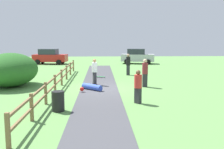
{
  "coord_description": "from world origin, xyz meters",
  "views": [
    {
      "loc": [
        0.09,
        -16.17,
        3.2
      ],
      "look_at": [
        0.8,
        -0.62,
        1.0
      ],
      "focal_mm": 40.78,
      "sensor_mm": 36.0,
      "label": 1
    }
  ],
  "objects_px": {
    "bystander_red": "(138,85)",
    "bystander_maroon": "(145,71)",
    "skateboard_loose": "(100,77)",
    "skater_fallen": "(91,87)",
    "skater_riding": "(95,70)",
    "trash_bin": "(58,101)",
    "parked_car_silver": "(137,56)",
    "bystander_black": "(128,63)",
    "bush_large": "(10,70)",
    "parked_car_red": "(50,56)"
  },
  "relations": [
    {
      "from": "skater_fallen",
      "to": "skateboard_loose",
      "type": "bearing_deg",
      "value": 83.64
    },
    {
      "from": "skateboard_loose",
      "to": "bystander_red",
      "type": "distance_m",
      "value": 8.73
    },
    {
      "from": "bystander_maroon",
      "to": "skater_riding",
      "type": "bearing_deg",
      "value": 166.41
    },
    {
      "from": "skateboard_loose",
      "to": "skater_fallen",
      "type": "bearing_deg",
      "value": -96.36
    },
    {
      "from": "skater_fallen",
      "to": "bystander_maroon",
      "type": "height_order",
      "value": "bystander_maroon"
    },
    {
      "from": "skater_fallen",
      "to": "bystander_maroon",
      "type": "distance_m",
      "value": 3.78
    },
    {
      "from": "bush_large",
      "to": "skater_riding",
      "type": "distance_m",
      "value": 5.67
    },
    {
      "from": "bystander_black",
      "to": "parked_car_silver",
      "type": "relative_size",
      "value": 0.42
    },
    {
      "from": "bystander_red",
      "to": "bystander_black",
      "type": "height_order",
      "value": "bystander_black"
    },
    {
      "from": "skater_riding",
      "to": "bystander_red",
      "type": "height_order",
      "value": "skater_riding"
    },
    {
      "from": "skater_riding",
      "to": "bystander_black",
      "type": "xyz_separation_m",
      "value": [
        2.85,
        4.76,
        0.02
      ]
    },
    {
      "from": "bystander_red",
      "to": "skater_fallen",
      "type": "bearing_deg",
      "value": 126.25
    },
    {
      "from": "skater_riding",
      "to": "bystander_maroon",
      "type": "distance_m",
      "value": 3.46
    },
    {
      "from": "bush_large",
      "to": "trash_bin",
      "type": "distance_m",
      "value": 7.5
    },
    {
      "from": "skater_riding",
      "to": "bystander_red",
      "type": "xyz_separation_m",
      "value": [
        2.26,
        -5.14,
        -0.11
      ]
    },
    {
      "from": "skater_fallen",
      "to": "parked_car_silver",
      "type": "relative_size",
      "value": 0.32
    },
    {
      "from": "parked_car_red",
      "to": "trash_bin",
      "type": "bearing_deg",
      "value": -78.07
    },
    {
      "from": "trash_bin",
      "to": "skater_riding",
      "type": "height_order",
      "value": "skater_riding"
    },
    {
      "from": "skater_riding",
      "to": "bystander_black",
      "type": "distance_m",
      "value": 5.55
    },
    {
      "from": "bush_large",
      "to": "bystander_black",
      "type": "bearing_deg",
      "value": 30.06
    },
    {
      "from": "bystander_maroon",
      "to": "trash_bin",
      "type": "bearing_deg",
      "value": -131.19
    },
    {
      "from": "parked_car_red",
      "to": "parked_car_silver",
      "type": "relative_size",
      "value": 0.99
    },
    {
      "from": "skater_fallen",
      "to": "skateboard_loose",
      "type": "xyz_separation_m",
      "value": [
        0.57,
        5.16,
        -0.11
      ]
    },
    {
      "from": "trash_bin",
      "to": "skater_fallen",
      "type": "height_order",
      "value": "trash_bin"
    },
    {
      "from": "bystander_red",
      "to": "parked_car_silver",
      "type": "bearing_deg",
      "value": 81.89
    },
    {
      "from": "skater_riding",
      "to": "bystander_maroon",
      "type": "height_order",
      "value": "bystander_maroon"
    },
    {
      "from": "skateboard_loose",
      "to": "bystander_black",
      "type": "bearing_deg",
      "value": 29.91
    },
    {
      "from": "trash_bin",
      "to": "bystander_black",
      "type": "xyz_separation_m",
      "value": [
        4.33,
        11.11,
        0.6
      ]
    },
    {
      "from": "skater_riding",
      "to": "parked_car_red",
      "type": "height_order",
      "value": "parked_car_red"
    },
    {
      "from": "skater_riding",
      "to": "parked_car_silver",
      "type": "height_order",
      "value": "parked_car_silver"
    },
    {
      "from": "skater_riding",
      "to": "skateboard_loose",
      "type": "xyz_separation_m",
      "value": [
        0.4,
        3.35,
        -0.94
      ]
    },
    {
      "from": "bystander_red",
      "to": "parked_car_silver",
      "type": "relative_size",
      "value": 0.38
    },
    {
      "from": "parked_car_silver",
      "to": "bystander_red",
      "type": "bearing_deg",
      "value": -98.11
    },
    {
      "from": "skateboard_loose",
      "to": "bystander_maroon",
      "type": "height_order",
      "value": "bystander_maroon"
    },
    {
      "from": "trash_bin",
      "to": "parked_car_silver",
      "type": "distance_m",
      "value": 22.53
    },
    {
      "from": "bystander_maroon",
      "to": "parked_car_silver",
      "type": "xyz_separation_m",
      "value": [
        1.79,
        15.99,
        -0.08
      ]
    },
    {
      "from": "skater_riding",
      "to": "parked_car_red",
      "type": "distance_m",
      "value": 16.33
    },
    {
      "from": "trash_bin",
      "to": "bystander_maroon",
      "type": "relative_size",
      "value": 0.48
    },
    {
      "from": "skater_fallen",
      "to": "bystander_red",
      "type": "bearing_deg",
      "value": -53.75
    },
    {
      "from": "skater_fallen",
      "to": "skateboard_loose",
      "type": "height_order",
      "value": "skater_fallen"
    },
    {
      "from": "bystander_red",
      "to": "parked_car_red",
      "type": "distance_m",
      "value": 21.94
    },
    {
      "from": "bystander_red",
      "to": "bystander_maroon",
      "type": "xyz_separation_m",
      "value": [
        1.1,
        4.33,
        0.12
      ]
    },
    {
      "from": "bystander_black",
      "to": "trash_bin",
      "type": "bearing_deg",
      "value": -111.28
    },
    {
      "from": "bush_large",
      "to": "skateboard_loose",
      "type": "distance_m",
      "value": 7.08
    },
    {
      "from": "trash_bin",
      "to": "skateboard_loose",
      "type": "height_order",
      "value": "trash_bin"
    },
    {
      "from": "skateboard_loose",
      "to": "bystander_black",
      "type": "relative_size",
      "value": 0.44
    },
    {
      "from": "skater_riding",
      "to": "skateboard_loose",
      "type": "height_order",
      "value": "skater_riding"
    },
    {
      "from": "skater_fallen",
      "to": "skater_riding",
      "type": "bearing_deg",
      "value": 84.36
    },
    {
      "from": "bush_large",
      "to": "skater_fallen",
      "type": "xyz_separation_m",
      "value": [
        5.49,
        -1.64,
        -0.93
      ]
    },
    {
      "from": "bush_large",
      "to": "trash_bin",
      "type": "xyz_separation_m",
      "value": [
        4.19,
        -6.18,
        -0.68
      ]
    }
  ]
}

